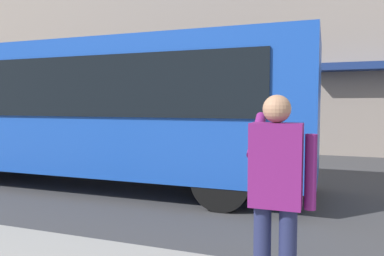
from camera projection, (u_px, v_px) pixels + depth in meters
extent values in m
plane|color=#38383A|center=(228.00, 192.00, 7.52)|extent=(60.00, 60.00, 0.00)
cube|color=navy|center=(382.00, 66.00, 11.95)|extent=(4.40, 1.10, 0.24)
cube|color=#1947AD|center=(103.00, 108.00, 8.11)|extent=(9.00, 2.50, 2.60)
cube|color=black|center=(64.00, 87.00, 6.90)|extent=(7.60, 0.06, 1.10)
cylinder|color=black|center=(33.00, 150.00, 10.24)|extent=(1.00, 0.28, 1.00)
cylinder|color=black|center=(248.00, 162.00, 8.20)|extent=(1.00, 0.28, 1.00)
cylinder|color=black|center=(221.00, 181.00, 6.14)|extent=(1.00, 0.28, 1.00)
cylinder|color=#1E2347|center=(262.00, 255.00, 2.99)|extent=(0.14, 0.14, 0.82)
cube|color=#6B1960|center=(276.00, 165.00, 2.91)|extent=(0.40, 0.24, 0.66)
sphere|color=#A87A5B|center=(277.00, 109.00, 2.88)|extent=(0.22, 0.22, 0.22)
cylinder|color=#6B1960|center=(311.00, 172.00, 2.82)|extent=(0.09, 0.09, 0.58)
cylinder|color=#6B1960|center=(257.00, 135.00, 3.10)|extent=(0.09, 0.48, 0.37)
cube|color=black|center=(269.00, 111.00, 3.19)|extent=(0.07, 0.01, 0.14)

